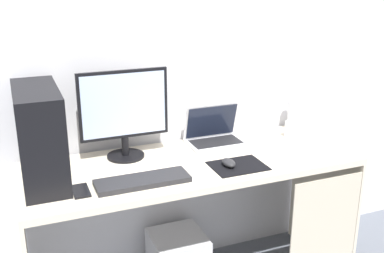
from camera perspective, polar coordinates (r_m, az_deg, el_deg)
The scene contains 11 objects.
wall_back at distance 2.50m, azimuth -2.90°, elevation 9.98°, with size 4.00×0.05×2.60m.
desk at distance 2.39m, azimuth 0.58°, elevation -7.44°, with size 1.66×0.60×0.77m.
pc_tower at distance 2.16m, azimuth -18.00°, elevation -1.05°, with size 0.19×0.47×0.43m, color black.
monitor at distance 2.32m, azimuth -8.26°, elevation 1.71°, with size 0.44×0.19×0.45m.
laptop at distance 2.55m, azimuth 2.81°, elevation -1.13°, with size 0.31×0.23×0.22m.
speaker at distance 2.81m, azimuth 12.31°, elevation 1.48°, with size 0.08×0.08×0.19m, color silver.
projector at distance 2.69m, azimuth 13.76°, elevation -0.49°, with size 0.20×0.14×0.10m, color white.
keyboard at distance 2.11m, azimuth -6.04°, elevation -6.58°, with size 0.42×0.14×0.02m, color #232326.
mousepad at distance 2.28m, azimuth 5.60°, elevation -4.79°, with size 0.26×0.20×0.01m, color black.
mouse_left at distance 2.26m, azimuth 4.48°, elevation -4.42°, with size 0.06×0.10×0.03m, color #232326.
cell_phone at distance 2.08m, azimuth -13.37°, elevation -7.63°, with size 0.07×0.13×0.01m, color black.
Camera 1 is at (-0.80, -2.00, 1.68)m, focal length 43.88 mm.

